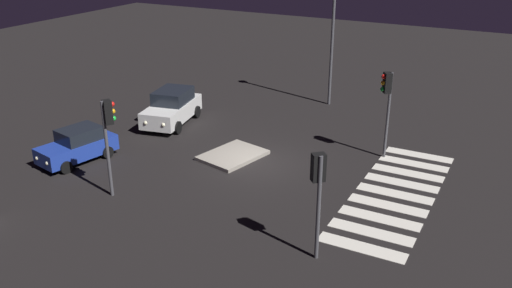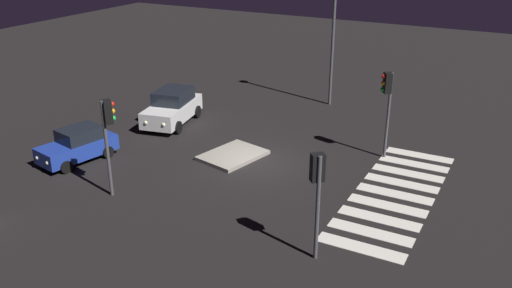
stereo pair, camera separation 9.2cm
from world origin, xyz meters
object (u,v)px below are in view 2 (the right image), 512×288
object	(u,v)px
traffic_light_west	(108,124)
car_blue	(78,145)
traffic_light_south	(317,180)
street_lamp	(334,11)
traffic_light_east	(387,94)
car_white	(172,107)
traffic_island	(233,155)

from	to	relation	value
traffic_light_west	car_blue	bearing A→B (deg)	98.53
traffic_light_south	street_lamp	world-z (taller)	street_lamp
traffic_light_east	traffic_light_west	xyz separation A→B (m)	(-9.07, 8.83, -0.07)
car_blue	traffic_light_east	bearing A→B (deg)	131.66
car_blue	traffic_light_south	xyz separation A→B (m)	(-2.13, -13.03, 2.10)
car_white	street_lamp	distance (m)	11.06
car_white	traffic_light_east	world-z (taller)	traffic_light_east
car_white	traffic_light_west	world-z (taller)	traffic_light_west
traffic_island	traffic_light_east	world-z (taller)	traffic_light_east
traffic_island	traffic_light_west	size ratio (longest dim) A/B	0.83
traffic_light_east	car_blue	bearing A→B (deg)	-5.36
car_white	traffic_light_south	xyz separation A→B (m)	(-8.47, -12.12, 1.94)
traffic_light_south	car_blue	bearing A→B (deg)	38.02
traffic_light_west	traffic_light_south	size ratio (longest dim) A/B	1.09
traffic_light_west	traffic_light_south	bearing A→B (deg)	-57.42
traffic_light_east	traffic_island	bearing A→B (deg)	-6.96
traffic_light_west	traffic_light_south	xyz separation A→B (m)	(-0.26, -9.13, -0.25)
street_lamp	traffic_island	bearing A→B (deg)	173.11
traffic_island	traffic_light_east	xyz separation A→B (m)	(3.39, -6.41, 3.13)
traffic_light_east	street_lamp	distance (m)	8.77
traffic_light_west	traffic_island	bearing A→B (deg)	11.12
traffic_light_west	car_white	bearing A→B (deg)	54.21
traffic_island	street_lamp	size ratio (longest dim) A/B	0.40
traffic_light_west	street_lamp	world-z (taller)	street_lamp
traffic_light_east	traffic_light_west	world-z (taller)	traffic_light_east
car_white	street_lamp	xyz separation A→B (m)	(7.43, -6.62, 4.83)
car_white	traffic_light_west	size ratio (longest dim) A/B	1.12
traffic_light_south	traffic_island	bearing A→B (deg)	5.80
traffic_island	car_blue	size ratio (longest dim) A/B	0.88
traffic_light_west	traffic_light_east	bearing A→B (deg)	-10.04
car_white	traffic_light_south	size ratio (longest dim) A/B	1.22
car_blue	traffic_light_south	size ratio (longest dim) A/B	1.03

